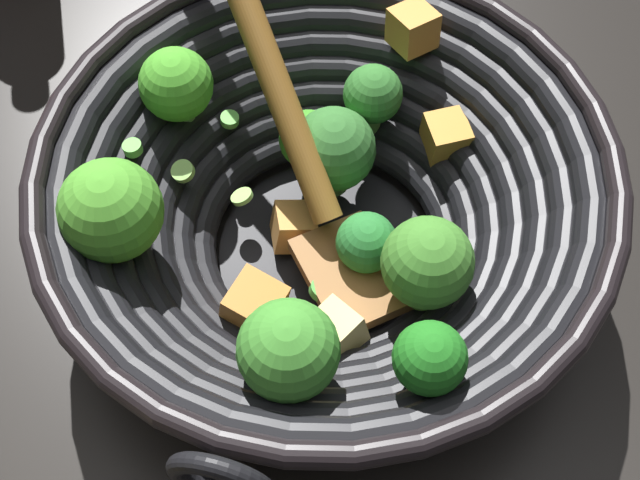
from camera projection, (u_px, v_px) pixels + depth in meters
ground_plane at (325, 259)px, 0.58m from camera, size 4.00×4.00×0.00m
wok at (322, 202)px, 0.52m from camera, size 0.34×0.39×0.21m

